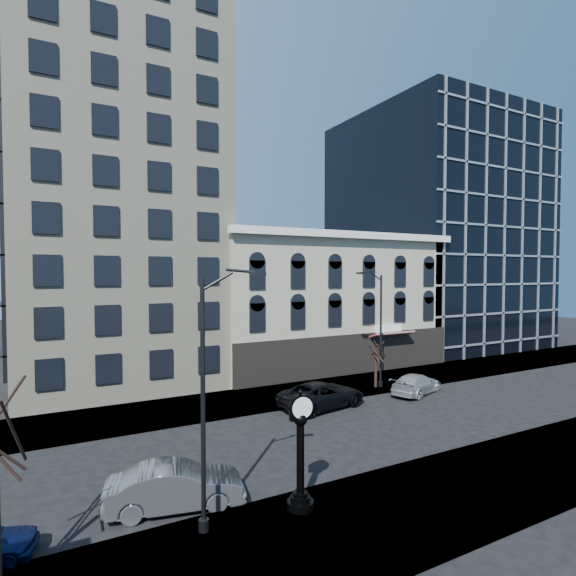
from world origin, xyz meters
TOP-DOWN VIEW (x-y plane):
  - ground at (0.00, 0.00)m, footprint 160.00×160.00m
  - sidewalk_far at (0.00, 8.00)m, footprint 160.00×6.00m
  - sidewalk_near at (0.00, -8.00)m, footprint 160.00×6.00m
  - cream_tower at (-6.11, 18.88)m, footprint 15.90×15.40m
  - victorian_row at (12.00, 15.89)m, footprint 22.60×11.19m
  - glass_office at (32.00, 20.91)m, footprint 20.00×20.15m
  - street_clock at (-2.95, -6.28)m, footprint 1.02×1.02m
  - street_lamp_near at (-5.96, -6.18)m, footprint 2.33×0.81m
  - street_lamp_far at (10.73, 6.44)m, footprint 2.37×0.47m
  - bare_tree_far at (10.99, 6.46)m, footprint 2.54×2.54m
  - car_near_b at (-7.03, -3.88)m, footprint 5.41×2.85m
  - car_far_a at (4.72, 4.26)m, footprint 6.57×3.84m
  - car_far_b at (12.69, 3.88)m, footprint 5.46×3.70m

SIDE VIEW (x-z plane):
  - ground at x=0.00m, z-range 0.00..0.00m
  - sidewalk_far at x=0.00m, z-range 0.00..0.12m
  - sidewalk_near at x=0.00m, z-range 0.00..0.12m
  - car_far_b at x=12.69m, z-range 0.00..1.47m
  - car_near_b at x=-7.03m, z-range 0.00..1.69m
  - car_far_a at x=4.72m, z-range 0.00..1.72m
  - street_clock at x=-2.95m, z-range -0.09..4.39m
  - bare_tree_far at x=10.99m, z-range 1.22..5.57m
  - victorian_row at x=12.00m, z-range -0.25..12.25m
  - street_lamp_far at x=10.73m, z-range 2.45..11.60m
  - street_lamp_near at x=-5.96m, z-range 2.45..11.61m
  - glass_office at x=32.00m, z-range 0.00..28.00m
  - cream_tower at x=-6.11m, z-range -1.93..40.57m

